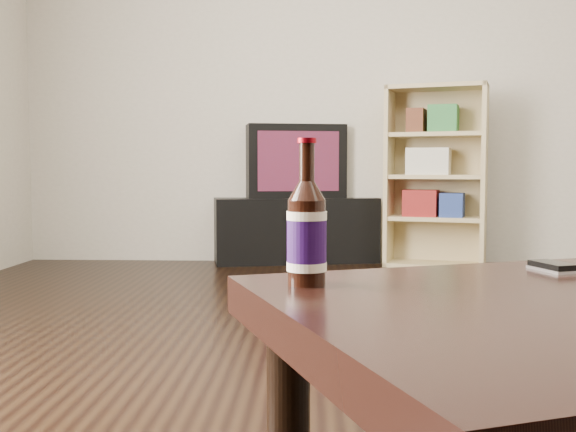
{
  "coord_description": "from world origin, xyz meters",
  "views": [
    {
      "loc": [
        -0.46,
        -1.78,
        0.66
      ],
      "look_at": [
        -0.5,
        -0.71,
        0.58
      ],
      "focal_mm": 42.0,
      "sensor_mm": 36.0,
      "label": 1
    }
  ],
  "objects_px": {
    "tv_stand": "(293,229)",
    "bookshelf": "(435,173)",
    "phone": "(552,267)",
    "beer_bottle": "(307,234)",
    "tv": "(294,161)"
  },
  "relations": [
    {
      "from": "tv_stand",
      "to": "bookshelf",
      "type": "xyz_separation_m",
      "value": [
        0.96,
        -0.27,
        0.4
      ]
    },
    {
      "from": "bookshelf",
      "to": "phone",
      "type": "relative_size",
      "value": 11.99
    },
    {
      "from": "tv_stand",
      "to": "beer_bottle",
      "type": "xyz_separation_m",
      "value": [
        0.13,
        -3.76,
        0.33
      ]
    },
    {
      "from": "tv_stand",
      "to": "beer_bottle",
      "type": "height_order",
      "value": "beer_bottle"
    },
    {
      "from": "bookshelf",
      "to": "phone",
      "type": "xyz_separation_m",
      "value": [
        -0.38,
        -3.33,
        -0.15
      ]
    },
    {
      "from": "bookshelf",
      "to": "beer_bottle",
      "type": "distance_m",
      "value": 3.59
    },
    {
      "from": "tv_stand",
      "to": "phone",
      "type": "xyz_separation_m",
      "value": [
        0.58,
        -3.6,
        0.25
      ]
    },
    {
      "from": "tv",
      "to": "beer_bottle",
      "type": "xyz_separation_m",
      "value": [
        0.13,
        -3.76,
        -0.16
      ]
    },
    {
      "from": "tv_stand",
      "to": "tv",
      "type": "xyz_separation_m",
      "value": [
        0.0,
        -0.0,
        0.48
      ]
    },
    {
      "from": "tv_stand",
      "to": "phone",
      "type": "height_order",
      "value": "phone"
    },
    {
      "from": "tv_stand",
      "to": "tv",
      "type": "relative_size",
      "value": 1.51
    },
    {
      "from": "bookshelf",
      "to": "beer_bottle",
      "type": "relative_size",
      "value": 5.16
    },
    {
      "from": "tv",
      "to": "phone",
      "type": "relative_size",
      "value": 7.46
    },
    {
      "from": "tv_stand",
      "to": "bookshelf",
      "type": "distance_m",
      "value": 1.08
    },
    {
      "from": "beer_bottle",
      "to": "tv_stand",
      "type": "bearing_deg",
      "value": 92.01
    }
  ]
}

